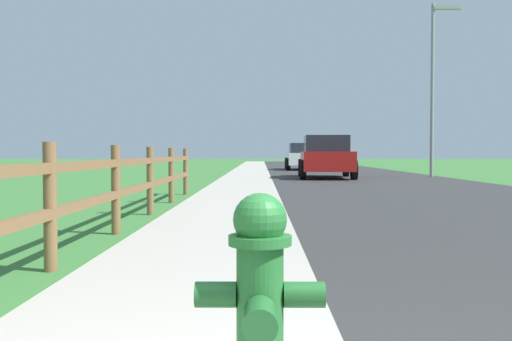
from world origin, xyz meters
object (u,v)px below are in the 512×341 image
Objects in this scene: fire_hydrant at (260,304)px; parked_suv_red at (326,157)px; street_lamp at (435,76)px; parked_car_white at (304,156)px.

fire_hydrant is 0.19× the size of parked_suv_red.
fire_hydrant is 0.12× the size of street_lamp.
parked_car_white is at bearing 114.53° from street_lamp.
fire_hydrant is at bearing -97.37° from parked_suv_red.
fire_hydrant is 21.93m from street_lamp.
parked_car_white reaches higher than fire_hydrant.
fire_hydrant is at bearing -108.83° from street_lamp.
parked_car_white is (-0.04, 10.38, -0.06)m from parked_suv_red.
street_lamp is at bearing 71.17° from fire_hydrant.
street_lamp reaches higher than parked_car_white.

